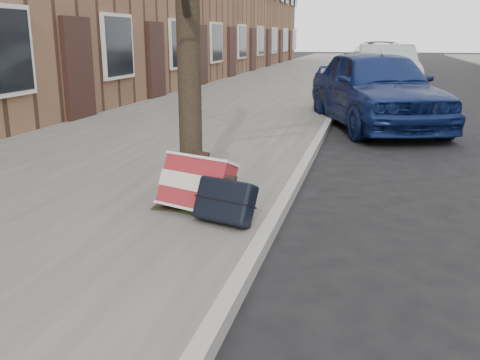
% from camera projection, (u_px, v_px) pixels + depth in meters
% --- Properties ---
extents(ground, '(120.00, 120.00, 0.00)m').
position_uv_depth(ground, '(422.00, 284.00, 3.85)').
color(ground, black).
rests_on(ground, ground).
extents(near_sidewalk, '(5.00, 70.00, 0.12)m').
position_uv_depth(near_sidewalk, '(277.00, 85.00, 18.75)').
color(near_sidewalk, slate).
rests_on(near_sidewalk, ground).
extents(dirt_patch, '(0.85, 0.85, 0.02)m').
position_uv_depth(dirt_patch, '(206.00, 200.00, 5.40)').
color(dirt_patch, black).
rests_on(dirt_patch, near_sidewalk).
extents(suitcase_red, '(0.80, 0.61, 0.55)m').
position_uv_depth(suitcase_red, '(196.00, 185.00, 4.96)').
color(suitcase_red, maroon).
rests_on(suitcase_red, near_sidewalk).
extents(suitcase_navy, '(0.61, 0.47, 0.42)m').
position_uv_depth(suitcase_navy, '(225.00, 201.00, 4.68)').
color(suitcase_navy, black).
rests_on(suitcase_navy, near_sidewalk).
extents(car_near_front, '(3.14, 4.79, 1.52)m').
position_uv_depth(car_near_front, '(376.00, 88.00, 10.32)').
color(car_near_front, navy).
rests_on(car_near_front, ground).
extents(car_near_mid, '(1.91, 4.65, 1.50)m').
position_uv_depth(car_near_mid, '(386.00, 70.00, 16.09)').
color(car_near_mid, '#A0A3A7').
rests_on(car_near_mid, ground).
extents(car_near_back, '(3.79, 5.87, 1.51)m').
position_uv_depth(car_near_back, '(377.00, 58.00, 25.28)').
color(car_near_back, '#3C3D42').
rests_on(car_near_back, ground).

